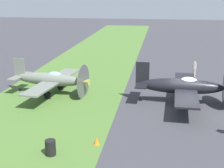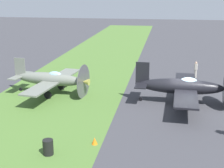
# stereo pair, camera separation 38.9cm
# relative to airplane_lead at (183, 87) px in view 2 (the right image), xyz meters

# --- Properties ---
(ground_plane) EXTENTS (160.00, 160.00, 0.00)m
(ground_plane) POSITION_rel_airplane_lead_xyz_m (0.74, 0.24, -1.45)
(ground_plane) COLOR #38383D
(grass_verge) EXTENTS (120.00, 11.00, 0.01)m
(grass_verge) POSITION_rel_airplane_lead_xyz_m (0.74, -10.53, -1.45)
(grass_verge) COLOR #476B2D
(grass_verge) RESTS_ON ground
(airplane_lead) EXTENTS (9.73, 7.72, 3.48)m
(airplane_lead) POSITION_rel_airplane_lead_xyz_m (0.00, 0.00, 0.00)
(airplane_lead) COLOR black
(airplane_lead) RESTS_ON ground
(airplane_wingman) EXTENTS (9.10, 7.22, 3.22)m
(airplane_wingman) POSITION_rel_airplane_lead_xyz_m (-0.79, -11.40, -0.11)
(airplane_wingman) COLOR slate
(airplane_wingman) RESTS_ON ground
(ground_crew_chief) EXTENTS (0.57, 0.38, 1.73)m
(ground_crew_chief) POSITION_rel_airplane_lead_xyz_m (-8.57, 1.73, -0.54)
(ground_crew_chief) COLOR #9E998E
(ground_crew_chief) RESTS_ON ground
(fuel_drum) EXTENTS (0.60, 0.60, 0.90)m
(fuel_drum) POSITION_rel_airplane_lead_xyz_m (9.98, -7.78, -1.00)
(fuel_drum) COLOR black
(fuel_drum) RESTS_ON ground
(runway_marker_cone) EXTENTS (0.36, 0.36, 0.44)m
(runway_marker_cone) POSITION_rel_airplane_lead_xyz_m (8.32, -5.47, -1.23)
(runway_marker_cone) COLOR orange
(runway_marker_cone) RESTS_ON ground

